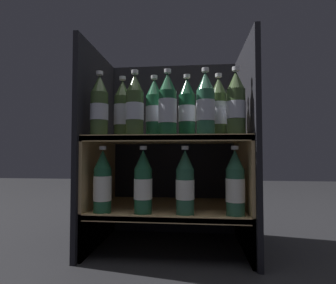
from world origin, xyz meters
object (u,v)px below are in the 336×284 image
at_px(bottle_upper_back_1, 154,110).
at_px(bottle_upper_back_3, 219,109).
at_px(bottle_upper_back_2, 187,109).
at_px(bottle_lower_front_2, 185,184).
at_px(bottle_upper_front_4, 236,105).
at_px(bottle_lower_front_0, 103,183).
at_px(bottle_upper_front_0, 99,107).
at_px(bottle_upper_front_2, 168,106).
at_px(bottle_upper_back_0, 122,111).
at_px(bottle_upper_front_1, 135,107).
at_px(bottle_upper_front_3, 206,106).
at_px(bottle_lower_front_1, 143,184).
at_px(bottle_lower_front_3, 235,185).

relative_size(bottle_upper_back_1, bottle_upper_back_3, 1.00).
xyz_separation_m(bottle_upper_back_2, bottle_lower_front_2, (-0.01, -0.08, -0.30)).
bearing_deg(bottle_upper_front_4, bottle_lower_front_0, 180.00).
height_order(bottle_upper_front_0, bottle_upper_front_2, same).
relative_size(bottle_upper_front_0, bottle_upper_back_0, 1.00).
relative_size(bottle_upper_back_2, bottle_lower_front_0, 1.00).
bearing_deg(bottle_lower_front_2, bottle_upper_back_1, 149.02).
distance_m(bottle_upper_front_1, bottle_upper_front_3, 0.27).
bearing_deg(bottle_upper_front_3, bottle_lower_front_1, 180.00).
relative_size(bottle_upper_front_2, bottle_lower_front_1, 1.00).
height_order(bottle_upper_front_1, bottle_upper_back_2, same).
relative_size(bottle_upper_front_3, bottle_upper_front_4, 1.00).
xyz_separation_m(bottle_upper_back_2, bottle_lower_front_0, (-0.33, -0.08, -0.30)).
xyz_separation_m(bottle_upper_front_4, bottle_upper_back_3, (-0.06, 0.08, -0.00)).
height_order(bottle_upper_front_3, bottle_upper_back_3, same).
distance_m(bottle_upper_front_0, bottle_lower_front_2, 0.45).
height_order(bottle_lower_front_0, bottle_lower_front_1, same).
distance_m(bottle_upper_back_0, bottle_upper_back_2, 0.27).
xyz_separation_m(bottle_upper_front_1, bottle_upper_back_3, (0.33, 0.08, -0.00)).
bearing_deg(bottle_upper_back_3, bottle_lower_front_2, -149.91).
bearing_deg(bottle_upper_front_0, bottle_upper_front_1, -0.00).
bearing_deg(bottle_upper_front_1, bottle_upper_front_0, 180.00).
relative_size(bottle_upper_front_3, bottle_lower_front_0, 1.00).
distance_m(bottle_upper_front_2, bottle_upper_front_4, 0.26).
height_order(bottle_upper_front_4, bottle_lower_front_2, bottle_upper_front_4).
distance_m(bottle_upper_front_1, bottle_upper_back_0, 0.11).
bearing_deg(bottle_lower_front_2, bottle_upper_back_2, 85.46).
bearing_deg(bottle_upper_back_1, bottle_lower_front_2, -30.98).
distance_m(bottle_upper_front_0, bottle_upper_back_0, 0.11).
bearing_deg(bottle_lower_front_0, bottle_upper_back_2, 13.46).
height_order(bottle_upper_front_1, bottle_lower_front_1, bottle_upper_front_1).
xyz_separation_m(bottle_upper_front_1, bottle_upper_front_3, (0.27, 0.00, -0.00)).
xyz_separation_m(bottle_lower_front_0, bottle_lower_front_2, (0.32, 0.00, 0.00)).
bearing_deg(bottle_lower_front_3, bottle_upper_back_0, 170.16).
relative_size(bottle_upper_back_2, bottle_lower_front_2, 1.00).
relative_size(bottle_upper_back_3, bottle_lower_front_2, 1.00).
bearing_deg(bottle_lower_front_1, bottle_lower_front_0, -180.00).
height_order(bottle_upper_front_0, bottle_lower_front_3, bottle_upper_front_0).
relative_size(bottle_upper_front_0, bottle_upper_front_2, 1.00).
relative_size(bottle_upper_front_1, bottle_upper_front_2, 1.00).
bearing_deg(bottle_upper_back_1, bottle_lower_front_3, -13.93).
xyz_separation_m(bottle_upper_back_1, bottle_upper_back_3, (0.26, 0.00, -0.00)).
height_order(bottle_upper_front_4, bottle_upper_back_2, same).
bearing_deg(bottle_lower_front_1, bottle_upper_front_2, -0.00).
xyz_separation_m(bottle_upper_front_1, bottle_upper_back_2, (0.20, 0.08, 0.00)).
xyz_separation_m(bottle_upper_back_2, bottle_lower_front_3, (0.18, -0.08, -0.30)).
distance_m(bottle_upper_front_0, bottle_upper_front_2, 0.27).
bearing_deg(bottle_upper_back_3, bottle_upper_front_4, -54.09).
bearing_deg(bottle_upper_front_3, bottle_upper_back_3, 54.09).
xyz_separation_m(bottle_upper_front_0, bottle_lower_front_1, (0.18, 0.00, -0.30)).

